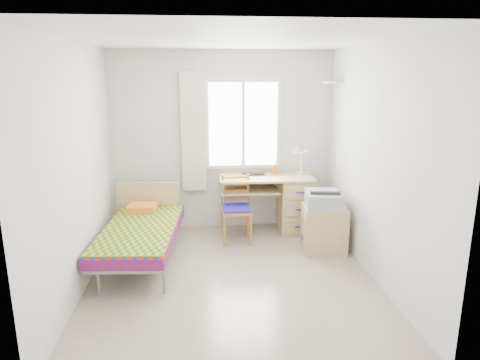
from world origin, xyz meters
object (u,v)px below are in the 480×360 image
Objects in this scene: bed at (141,231)px; cabinet at (324,228)px; chair at (237,205)px; desk at (290,201)px; printer at (322,199)px.

bed reaches higher than cabinet.
cabinet is at bearing -23.37° from chair.
desk is 1.47× the size of chair.
desk is at bearing 116.97° from cabinet.
chair is at bearing 163.21° from cabinet.
cabinet is at bearing -67.20° from desk.
chair is (1.23, 0.55, 0.13)m from bed.
desk is 2.26× the size of cabinet.
desk is at bearing 116.44° from printer.
chair is 1.22m from cabinet.
printer is at bearing -69.92° from desk.
printer reaches higher than cabinet.
chair is at bearing 28.51° from bed.
desk is 0.87m from chair.
bed is 2.34m from cabinet.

